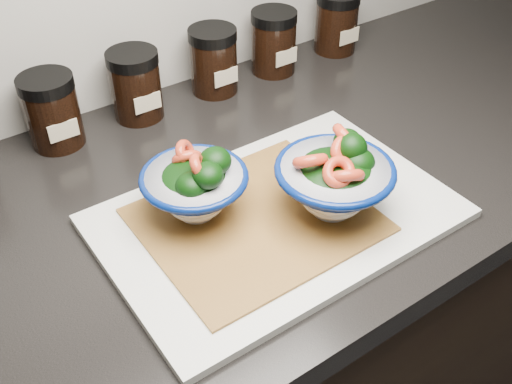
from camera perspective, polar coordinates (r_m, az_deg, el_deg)
cabinet at (r=1.21m, az=0.13°, el=-16.10°), size 3.43×0.58×0.86m
countertop at (r=0.88m, az=0.17°, el=0.76°), size 3.50×0.60×0.04m
cutting_board at (r=0.79m, az=1.99°, el=-2.31°), size 0.45×0.30×0.01m
bamboo_mat at (r=0.77m, az=0.00°, el=-2.65°), size 0.28×0.24×0.00m
bowl_left at (r=0.75m, az=-5.74°, el=0.56°), size 0.14×0.14×0.11m
bowl_right at (r=0.76m, az=7.56°, el=1.19°), size 0.15×0.15×0.12m
spice_jar_b at (r=0.95m, az=-18.85°, el=7.31°), size 0.08×0.08×0.11m
spice_jar_c at (r=0.99m, az=-11.39°, el=9.97°), size 0.08×0.08×0.11m
spice_jar_d at (r=1.04m, az=-4.06°, el=12.38°), size 0.08×0.08×0.11m
spice_jar_e at (r=1.11m, az=1.69°, el=14.11°), size 0.08×0.08×0.11m
spice_jar_f at (r=1.19m, az=7.67°, el=15.74°), size 0.08×0.08×0.11m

